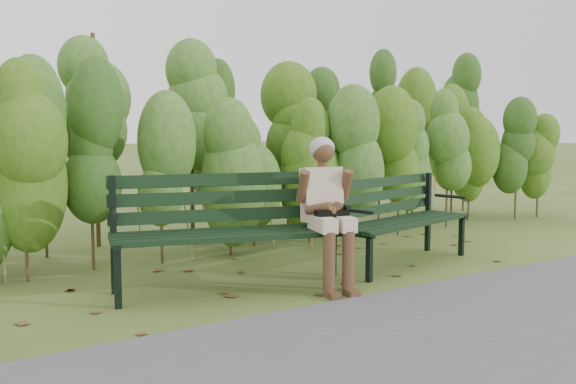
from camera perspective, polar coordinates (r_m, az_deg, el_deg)
ground at (r=6.41m, az=1.77°, el=-6.95°), size 80.00×80.00×0.00m
footpath at (r=4.87m, az=17.51°, el=-11.32°), size 60.00×2.50×0.01m
hedge_band at (r=7.84m, az=-6.26°, el=4.63°), size 11.04×1.67×2.42m
leaf_litter at (r=6.61m, az=7.11°, el=-6.57°), size 5.70×2.09×0.01m
bench_left at (r=5.76m, az=-5.06°, el=-2.52°), size 2.08×1.19×0.99m
bench_right at (r=6.88m, az=9.01°, el=-1.78°), size 1.83×0.94×0.87m
seated_woman at (r=5.78m, az=3.31°, el=-0.78°), size 0.53×0.76×1.30m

